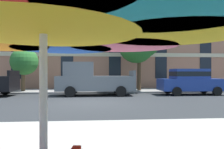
{
  "coord_description": "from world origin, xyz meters",
  "views": [
    {
      "loc": [
        0.31,
        -10.66,
        1.47
      ],
      "look_at": [
        1.43,
        3.2,
        1.4
      ],
      "focal_mm": 34.46,
      "sensor_mm": 36.0,
      "label": 1
    }
  ],
  "objects_px": {
    "sedan_blue": "(190,81)",
    "patio_umbrella": "(43,7)",
    "street_tree_middle": "(139,40)",
    "pickup_gray": "(92,80)",
    "street_tree_left": "(24,61)"
  },
  "relations": [
    {
      "from": "sedan_blue",
      "to": "patio_umbrella",
      "type": "xyz_separation_m",
      "value": [
        -7.0,
        -12.7,
        1.02
      ]
    },
    {
      "from": "sedan_blue",
      "to": "street_tree_middle",
      "type": "xyz_separation_m",
      "value": [
        -3.05,
        2.71,
        3.19
      ]
    },
    {
      "from": "pickup_gray",
      "to": "street_tree_middle",
      "type": "xyz_separation_m",
      "value": [
        3.72,
        2.71,
        3.11
      ]
    },
    {
      "from": "patio_umbrella",
      "to": "street_tree_middle",
      "type": "bearing_deg",
      "value": 75.65
    },
    {
      "from": "street_tree_middle",
      "to": "patio_umbrella",
      "type": "distance_m",
      "value": 16.05
    },
    {
      "from": "sedan_blue",
      "to": "street_tree_left",
      "type": "relative_size",
      "value": 1.27
    },
    {
      "from": "pickup_gray",
      "to": "street_tree_middle",
      "type": "distance_m",
      "value": 5.56
    },
    {
      "from": "pickup_gray",
      "to": "sedan_blue",
      "type": "distance_m",
      "value": 6.77
    },
    {
      "from": "pickup_gray",
      "to": "sedan_blue",
      "type": "height_order",
      "value": "pickup_gray"
    },
    {
      "from": "patio_umbrella",
      "to": "pickup_gray",
      "type": "bearing_deg",
      "value": 89.0
    },
    {
      "from": "sedan_blue",
      "to": "street_tree_left",
      "type": "bearing_deg",
      "value": 167.28
    },
    {
      "from": "pickup_gray",
      "to": "street_tree_middle",
      "type": "bearing_deg",
      "value": 36.07
    },
    {
      "from": "pickup_gray",
      "to": "patio_umbrella",
      "type": "relative_size",
      "value": 1.6
    },
    {
      "from": "pickup_gray",
      "to": "street_tree_left",
      "type": "bearing_deg",
      "value": 152.81
    },
    {
      "from": "street_tree_left",
      "to": "patio_umbrella",
      "type": "relative_size",
      "value": 1.09
    }
  ]
}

